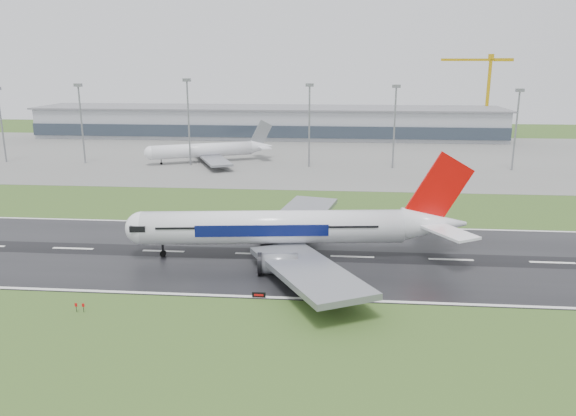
{
  "coord_description": "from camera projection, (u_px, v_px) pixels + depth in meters",
  "views": [
    {
      "loc": [
        36.16,
        -109.32,
        39.31
      ],
      "look_at": [
        25.59,
        12.0,
        7.0
      ],
      "focal_mm": 34.72,
      "sensor_mm": 36.0,
      "label": 1
    }
  ],
  "objects": [
    {
      "name": "tower_crane",
      "position": [
        488.0,
        95.0,
        295.75
      ],
      "size": [
        40.99,
        18.14,
        42.75
      ],
      "primitive_type": null,
      "rotation": [
        0.0,
        0.0,
        0.38
      ],
      "color": "#C2950C",
      "rests_on": "ground"
    },
    {
      "name": "runway_sign",
      "position": [
        259.0,
        295.0,
        95.04
      ],
      "size": [
        2.27,
        0.97,
        1.04
      ],
      "primitive_type": null,
      "rotation": [
        0.0,
        0.0,
        0.32
      ],
      "color": "black",
      "rests_on": "ground"
    },
    {
      "name": "apron",
      "position": [
        252.0,
        155.0,
        238.74
      ],
      "size": [
        400.0,
        130.0,
        0.08
      ],
      "primitive_type": "cube",
      "color": "slate",
      "rests_on": "ground"
    },
    {
      "name": "main_airliner",
      "position": [
        297.0,
        207.0,
        113.28
      ],
      "size": [
        77.25,
        74.32,
        20.68
      ],
      "primitive_type": null,
      "rotation": [
        0.0,
        0.0,
        0.12
      ],
      "color": "white",
      "rests_on": "runway"
    },
    {
      "name": "floodmast_5",
      "position": [
        516.0,
        132.0,
        202.53
      ],
      "size": [
        0.64,
        0.64,
        28.48
      ],
      "primitive_type": "cylinder",
      "color": "gray",
      "rests_on": "ground"
    },
    {
      "name": "floodmast_2",
      "position": [
        189.0,
        124.0,
        212.3
      ],
      "size": [
        0.64,
        0.64,
        31.71
      ],
      "primitive_type": "cylinder",
      "color": "gray",
      "rests_on": "ground"
    },
    {
      "name": "floodmast_3",
      "position": [
        309.0,
        128.0,
        208.65
      ],
      "size": [
        0.64,
        0.64,
        30.03
      ],
      "primitive_type": "cylinder",
      "color": "gray",
      "rests_on": "ground"
    },
    {
      "name": "ground",
      "position": [
        163.0,
        251.0,
        118.39
      ],
      "size": [
        520.0,
        520.0,
        0.0
      ],
      "primitive_type": "plane",
      "color": "#32511D",
      "rests_on": "ground"
    },
    {
      "name": "floodmast_1",
      "position": [
        82.0,
        126.0,
        216.12
      ],
      "size": [
        0.64,
        0.64,
        29.69
      ],
      "primitive_type": "cylinder",
      "color": "gray",
      "rests_on": "ground"
    },
    {
      "name": "floodmast_0",
      "position": [
        2.0,
        127.0,
        219.05
      ],
      "size": [
        0.64,
        0.64,
        28.31
      ],
      "primitive_type": "cylinder",
      "color": "gray",
      "rests_on": "ground"
    },
    {
      "name": "terminal",
      "position": [
        268.0,
        123.0,
        294.6
      ],
      "size": [
        240.0,
        36.0,
        15.0
      ],
      "primitive_type": "cube",
      "color": "#979AA2",
      "rests_on": "ground"
    },
    {
      "name": "floodmast_4",
      "position": [
        394.0,
        129.0,
        206.04
      ],
      "size": [
        0.64,
        0.64,
        29.71
      ],
      "primitive_type": "cylinder",
      "color": "gray",
      "rests_on": "ground"
    },
    {
      "name": "runway",
      "position": [
        163.0,
        251.0,
        118.37
      ],
      "size": [
        400.0,
        45.0,
        0.1
      ],
      "primitive_type": "cube",
      "color": "black",
      "rests_on": "ground"
    },
    {
      "name": "parked_airliner",
      "position": [
        208.0,
        143.0,
        220.88
      ],
      "size": [
        67.79,
        65.96,
        15.38
      ],
      "primitive_type": null,
      "rotation": [
        0.0,
        0.0,
        0.42
      ],
      "color": "white",
      "rests_on": "apron"
    }
  ]
}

